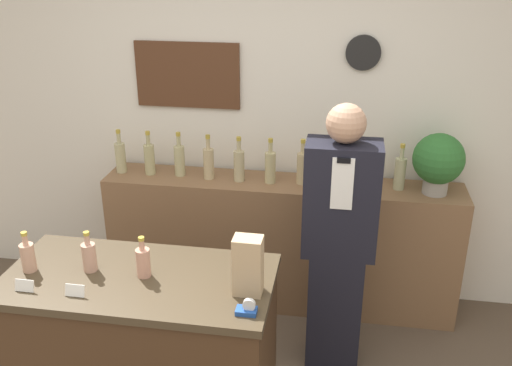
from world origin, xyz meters
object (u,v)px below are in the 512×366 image
object	(u,v)px
shopkeeper	(338,243)
potted_plant	(438,161)
paper_bag	(248,266)
tape_dispenser	(247,309)

from	to	relation	value
shopkeeper	potted_plant	xyz separation A→B (m)	(0.58, 0.54, 0.33)
potted_plant	shopkeeper	bearing A→B (deg)	-136.75
paper_bag	tape_dispenser	world-z (taller)	paper_bag
paper_bag	potted_plant	bearing A→B (deg)	52.98
shopkeeper	paper_bag	distance (m)	0.88
potted_plant	tape_dispenser	distance (m)	1.73
shopkeeper	paper_bag	size ratio (longest dim) A/B	5.83
shopkeeper	tape_dispenser	xyz separation A→B (m)	(-0.37, -0.90, 0.14)
potted_plant	paper_bag	size ratio (longest dim) A/B	1.40
tape_dispenser	shopkeeper	bearing A→B (deg)	67.79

